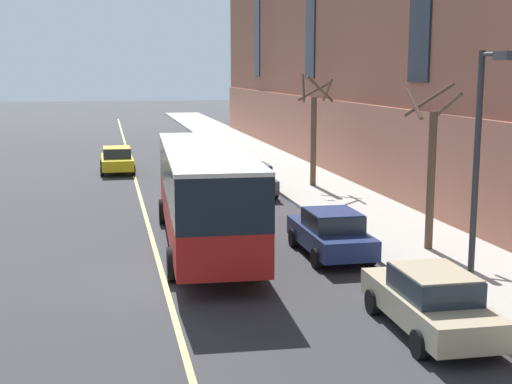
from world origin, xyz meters
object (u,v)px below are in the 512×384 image
Objects in this scene: parked_car_navy_4 at (331,233)px; parked_car_champagne_6 at (430,301)px; street_tree_mid_block at (431,167)px; parked_car_silver_2 at (229,162)px; taxi_cab at (117,160)px; street_lamp at (482,152)px; parked_car_darkgray_0 at (252,179)px; street_tree_far_uptown at (314,129)px; city_bus at (204,190)px; parked_car_white_1 at (207,145)px; fire_hydrant at (259,166)px.

parked_car_navy_4 and parked_car_champagne_6 have the same top height.
street_tree_mid_block is at bearing 65.00° from parked_car_champagne_6.
parked_car_silver_2 is at bearing 100.17° from street_tree_mid_block.
parked_car_champagne_6 and taxi_cab have the same top height.
street_tree_mid_block is 6.40m from street_lamp.
parked_car_silver_2 is 26.51m from parked_car_champagne_6.
parked_car_champagne_6 is 29.59m from taxi_cab.
parked_car_navy_4 is 7.24m from parked_car_champagne_6.
parked_car_navy_4 is 4.01m from street_tree_mid_block.
parked_car_navy_4 is at bearing 176.66° from street_tree_mid_block.
parked_car_darkgray_0 is 0.79× the size of street_tree_far_uptown.
city_bus is 17.82m from parked_car_silver_2.
parked_car_darkgray_0 is 19.45m from parked_car_champagne_6.
parked_car_champagne_6 is (4.05, -9.15, -1.26)m from city_bus.
street_tree_far_uptown is (3.41, 13.57, 2.32)m from parked_car_navy_4.
parked_car_silver_2 is 6.89m from taxi_cab.
parked_car_white_1 is 0.99× the size of parked_car_navy_4.
street_tree_far_uptown is 0.90× the size of street_lamp.
city_bus is 17.41× the size of fire_hydrant.
city_bus is 1.95× the size of street_lamp.
taxi_cab is 8.59m from fire_hydrant.
street_lamp is at bearing -84.05° from parked_car_darkgray_0.
city_bus is 2.68× the size of parked_car_champagne_6.
parked_car_darkgray_0 is at bearing -90.28° from parked_car_white_1.
street_lamp is (8.37, -27.86, 3.33)m from taxi_cab.
city_bus is 4.57m from parked_car_navy_4.
parked_car_white_1 is 6.22× the size of fire_hydrant.
street_tree_mid_block reaches higher than parked_car_champagne_6.
parked_car_champagne_6 is 6.49× the size of fire_hydrant.
parked_car_navy_4 is 6.31× the size of fire_hydrant.
city_bus is at bearing 124.95° from street_lamp.
parked_car_white_1 is 35.46m from street_lamp.
parked_car_white_1 and parked_car_navy_4 have the same top height.
parked_car_darkgray_0 and taxi_cab have the same top height.
parked_car_darkgray_0 is 7.29m from fire_hydrant.
fire_hydrant is (1.83, 7.05, -0.29)m from parked_car_darkgray_0.
parked_car_champagne_6 reaches higher than fire_hydrant.
street_lamp is 25.79m from fire_hydrant.
parked_car_navy_4 is 0.79× the size of street_tree_far_uptown.
fire_hydrant is at bearing 75.47° from parked_car_darkgray_0.
parked_car_white_1 is 9.87m from fire_hydrant.
parked_car_darkgray_0 is 0.71× the size of street_lamp.
parked_car_champagne_6 is 26.55m from fire_hydrant.
fire_hydrant is (1.58, 26.50, -0.29)m from parked_car_champagne_6.
taxi_cab is at bearing 124.50° from parked_car_darkgray_0.
city_bus reaches higher than parked_car_darkgray_0.
parked_car_champagne_6 is 0.81× the size of street_tree_far_uptown.
street_tree_mid_block reaches higher than parked_car_silver_2.
parked_car_navy_4 is (3.95, -1.92, -1.26)m from city_bus.
street_tree_mid_block is 19.68m from fire_hydrant.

